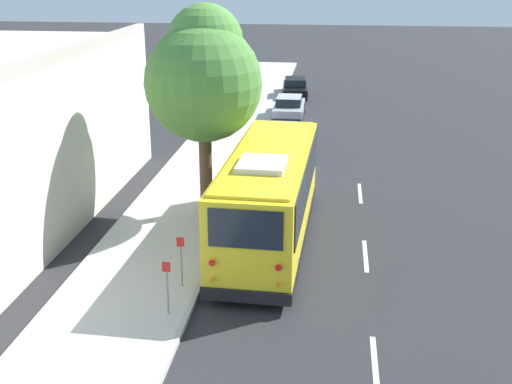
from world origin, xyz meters
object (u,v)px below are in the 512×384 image
object	(u,v)px
sign_post_far	(181,261)
parked_sedan_silver	(289,108)
sign_post_near	(167,287)
shuttle_bus	(269,193)
parked_sedan_blue	(283,139)
street_tree	(204,75)
parked_sedan_black	(295,88)

from	to	relation	value
sign_post_far	parked_sedan_silver	bearing A→B (deg)	-3.69
parked_sedan_silver	sign_post_far	xyz separation A→B (m)	(-22.25, 1.44, 0.32)
sign_post_near	sign_post_far	world-z (taller)	sign_post_near
shuttle_bus	sign_post_near	world-z (taller)	shuttle_bus
parked_sedan_blue	street_tree	world-z (taller)	street_tree
parked_sedan_silver	sign_post_far	bearing A→B (deg)	176.35
street_tree	sign_post_far	world-z (taller)	street_tree
shuttle_bus	parked_sedan_blue	world-z (taller)	shuttle_bus
shuttle_bus	sign_post_near	distance (m)	5.70
sign_post_near	parked_sedan_blue	bearing A→B (deg)	-5.80
parked_sedan_silver	street_tree	xyz separation A→B (m)	(-16.25, 1.87, 4.62)
shuttle_bus	parked_sedan_blue	bearing A→B (deg)	4.17
shuttle_bus	street_tree	world-z (taller)	street_tree
sign_post_near	parked_sedan_black	bearing A→B (deg)	-2.62
parked_sedan_blue	parked_sedan_black	world-z (taller)	same
parked_sedan_silver	street_tree	size ratio (longest dim) A/B	0.56
parked_sedan_silver	parked_sedan_black	bearing A→B (deg)	0.49
shuttle_bus	sign_post_far	bearing A→B (deg)	151.44
parked_sedan_blue	street_tree	size ratio (longest dim) A/B	0.61
parked_sedan_blue	shuttle_bus	bearing A→B (deg)	-177.09
shuttle_bus	parked_sedan_silver	distance (m)	18.67
parked_sedan_black	sign_post_near	distance (m)	30.30
parked_sedan_black	sign_post_near	xyz separation A→B (m)	(-30.27, 1.38, 0.32)
parked_sedan_blue	sign_post_near	distance (m)	16.56
parked_sedan_silver	sign_post_far	distance (m)	22.30
parked_sedan_silver	shuttle_bus	bearing A→B (deg)	-177.83
shuttle_bus	parked_sedan_black	size ratio (longest dim) A/B	2.07
parked_sedan_silver	sign_post_near	distance (m)	23.88
parked_sedan_blue	street_tree	xyz separation A→B (m)	(-8.89, 2.11, 4.61)
parked_sedan_silver	street_tree	world-z (taller)	street_tree
sign_post_near	parked_sedan_silver	bearing A→B (deg)	-3.45
parked_sedan_black	sign_post_far	xyz separation A→B (m)	(-28.68, 1.38, 0.32)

